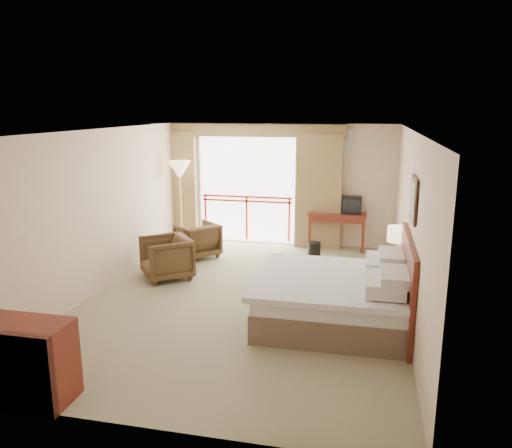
% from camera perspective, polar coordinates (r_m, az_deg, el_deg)
% --- Properties ---
extents(floor, '(7.00, 7.00, 0.00)m').
position_cam_1_polar(floor, '(8.24, -1.27, -8.46)').
color(floor, gray).
rests_on(floor, ground).
extents(ceiling, '(7.00, 7.00, 0.00)m').
position_cam_1_polar(ceiling, '(7.67, -1.37, 10.64)').
color(ceiling, white).
rests_on(ceiling, wall_back).
extents(wall_back, '(5.00, 0.00, 5.00)m').
position_cam_1_polar(wall_back, '(11.22, 2.94, 4.51)').
color(wall_back, beige).
rests_on(wall_back, ground).
extents(wall_front, '(5.00, 0.00, 5.00)m').
position_cam_1_polar(wall_front, '(4.66, -11.70, -8.39)').
color(wall_front, beige).
rests_on(wall_front, ground).
extents(wall_left, '(0.00, 7.00, 7.00)m').
position_cam_1_polar(wall_left, '(8.77, -17.40, 1.47)').
color(wall_left, beige).
rests_on(wall_left, ground).
extents(wall_right, '(0.00, 7.00, 7.00)m').
position_cam_1_polar(wall_right, '(7.66, 17.17, -0.17)').
color(wall_right, beige).
rests_on(wall_right, ground).
extents(balcony_door, '(2.40, 0.00, 2.40)m').
position_cam_1_polar(balcony_door, '(11.38, -1.06, 3.89)').
color(balcony_door, white).
rests_on(balcony_door, wall_back).
extents(balcony_railing, '(2.09, 0.03, 1.02)m').
position_cam_1_polar(balcony_railing, '(11.43, -1.08, 1.95)').
color(balcony_railing, red).
rests_on(balcony_railing, wall_back).
extents(curtain_left, '(1.00, 0.26, 2.50)m').
position_cam_1_polar(curtain_left, '(11.74, -9.09, 4.26)').
color(curtain_left, olive).
rests_on(curtain_left, wall_back).
extents(curtain_right, '(1.00, 0.26, 2.50)m').
position_cam_1_polar(curtain_right, '(10.98, 7.19, 3.71)').
color(curtain_right, olive).
rests_on(curtain_right, wall_back).
extents(valance, '(4.40, 0.22, 0.28)m').
position_cam_1_polar(valance, '(11.14, -1.22, 10.67)').
color(valance, olive).
rests_on(valance, wall_back).
extents(hvac_vent, '(0.50, 0.04, 0.50)m').
position_cam_1_polar(hvac_vent, '(10.94, 9.80, 9.39)').
color(hvac_vent, silver).
rests_on(hvac_vent, wall_back).
extents(bed, '(2.13, 2.06, 0.97)m').
position_cam_1_polar(bed, '(7.35, 9.11, -8.25)').
color(bed, brown).
rests_on(bed, floor).
extents(headboard, '(0.06, 2.10, 1.30)m').
position_cam_1_polar(headboard, '(7.27, 16.83, -6.60)').
color(headboard, '#591D16').
rests_on(headboard, wall_right).
extents(framed_art, '(0.04, 0.72, 0.60)m').
position_cam_1_polar(framed_art, '(6.97, 17.58, 2.73)').
color(framed_art, black).
rests_on(framed_art, wall_right).
extents(nightstand, '(0.41, 0.49, 0.58)m').
position_cam_1_polar(nightstand, '(8.64, 15.52, -5.88)').
color(nightstand, '#591D16').
rests_on(nightstand, floor).
extents(table_lamp, '(0.31, 0.31, 0.55)m').
position_cam_1_polar(table_lamp, '(8.48, 15.80, -1.19)').
color(table_lamp, tan).
rests_on(table_lamp, nightstand).
extents(phone, '(0.24, 0.21, 0.09)m').
position_cam_1_polar(phone, '(8.39, 15.37, -4.03)').
color(phone, black).
rests_on(phone, nightstand).
extents(desk, '(1.23, 0.60, 0.81)m').
position_cam_1_polar(desk, '(11.09, 9.28, 0.45)').
color(desk, '#591D16').
rests_on(desk, floor).
extents(tv, '(0.40, 0.32, 0.37)m').
position_cam_1_polar(tv, '(10.94, 10.90, 2.14)').
color(tv, black).
rests_on(tv, desk).
extents(coffee_maker, '(0.13, 0.13, 0.23)m').
position_cam_1_polar(coffee_maker, '(11.00, 7.50, 1.96)').
color(coffee_maker, black).
rests_on(coffee_maker, desk).
extents(cup, '(0.07, 0.07, 0.10)m').
position_cam_1_polar(cup, '(10.95, 8.25, 1.52)').
color(cup, white).
rests_on(cup, desk).
extents(wastebasket, '(0.28, 0.28, 0.32)m').
position_cam_1_polar(wastebasket, '(10.41, 6.67, -2.95)').
color(wastebasket, black).
rests_on(wastebasket, floor).
extents(armchair_far, '(1.09, 1.08, 0.71)m').
position_cam_1_polar(armchair_far, '(10.52, -6.67, -3.70)').
color(armchair_far, '#452F1B').
rests_on(armchair_far, floor).
extents(armchair_near, '(1.16, 1.16, 0.76)m').
position_cam_1_polar(armchair_near, '(9.32, -10.10, -6.07)').
color(armchair_near, '#452F1B').
rests_on(armchair_near, floor).
extents(side_table, '(0.55, 0.55, 0.60)m').
position_cam_1_polar(side_table, '(9.92, -9.27, -2.34)').
color(side_table, black).
rests_on(side_table, floor).
extents(book, '(0.27, 0.29, 0.02)m').
position_cam_1_polar(book, '(9.87, -9.32, -1.25)').
color(book, white).
rests_on(book, side_table).
extents(floor_lamp, '(0.49, 0.49, 1.90)m').
position_cam_1_polar(floor_lamp, '(11.05, -8.73, 5.76)').
color(floor_lamp, tan).
rests_on(floor_lamp, floor).
extents(dresser, '(1.31, 0.56, 0.88)m').
position_cam_1_polar(dresser, '(6.04, -26.27, -13.81)').
color(dresser, '#591D16').
rests_on(dresser, floor).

